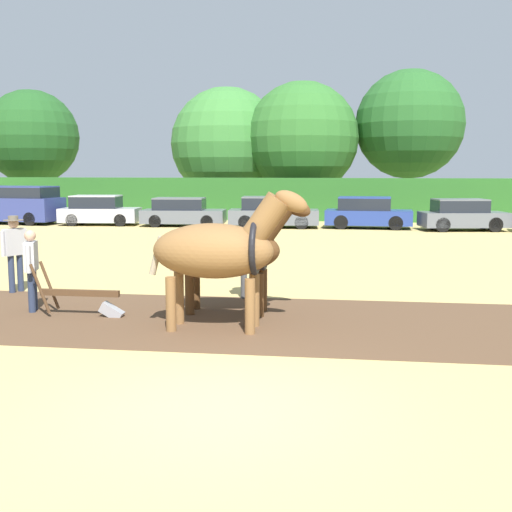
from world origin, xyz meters
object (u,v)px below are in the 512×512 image
(draft_horse_lead_right, at_px, (233,249))
(parked_van, at_px, (15,204))
(plow, at_px, (87,299))
(parked_car_center, at_px, (272,213))
(farmer_beside_team, at_px, (248,257))
(parked_car_right, at_px, (462,215))
(parked_car_center_right, at_px, (367,213))
(tree_center_left, at_px, (302,138))
(parked_car_center_left, at_px, (182,212))
(tree_far_left, at_px, (32,137))
(farmer_at_plow, at_px, (31,265))
(draft_horse_lead_left, at_px, (220,250))
(tree_center, at_px, (410,124))
(farmer_onlooker_right, at_px, (15,247))
(tree_left, at_px, (227,144))
(parked_car_left, at_px, (99,211))

(draft_horse_lead_right, relative_size, parked_van, 0.57)
(plow, relative_size, parked_car_center, 0.40)
(farmer_beside_team, distance_m, parked_car_right, 18.68)
(draft_horse_lead_right, height_order, parked_car_center_right, draft_horse_lead_right)
(plow, relative_size, parked_van, 0.36)
(tree_center_left, height_order, parked_van, tree_center_left)
(parked_car_center_left, bearing_deg, tree_center_left, 55.80)
(tree_far_left, height_order, farmer_at_plow, tree_far_left)
(farmer_at_plow, bearing_deg, parked_car_center_left, 78.94)
(draft_horse_lead_left, relative_size, draft_horse_lead_right, 1.01)
(tree_center_left, distance_m, parked_car_center_left, 11.50)
(parked_van, relative_size, parked_car_right, 1.20)
(draft_horse_lead_right, bearing_deg, tree_center_left, 91.09)
(tree_center_left, bearing_deg, parked_car_center_left, -117.76)
(tree_center, bearing_deg, farmer_onlooker_right, -109.81)
(tree_left, distance_m, parked_car_right, 17.65)
(draft_horse_lead_left, bearing_deg, plow, 166.76)
(tree_center_left, height_order, parked_car_center, tree_center_left)
(parked_car_left, xyz_separation_m, parked_car_center_left, (4.39, 0.15, -0.04))
(tree_center_left, xyz_separation_m, plow, (-1.03, -29.21, -4.46))
(draft_horse_lead_left, relative_size, parked_car_center_right, 0.70)
(parked_car_center, bearing_deg, tree_center_left, 81.18)
(parked_car_center_right, bearing_deg, draft_horse_lead_right, -96.09)
(tree_far_left, relative_size, farmer_beside_team, 5.26)
(parked_car_center_right, bearing_deg, tree_left, 133.44)
(draft_horse_lead_left, distance_m, farmer_onlooker_right, 6.04)
(tree_far_left, bearing_deg, plow, -59.38)
(tree_far_left, xyz_separation_m, parked_car_center_right, (23.34, -10.60, -4.35))
(draft_horse_lead_left, relative_size, parked_car_center, 0.64)
(parked_car_center, bearing_deg, parked_van, 174.12)
(farmer_at_plow, xyz_separation_m, parked_van, (-11.82, 19.34, 0.08))
(draft_horse_lead_left, relative_size, parked_car_left, 0.70)
(farmer_beside_team, height_order, parked_car_center_right, farmer_beside_team)
(tree_far_left, xyz_separation_m, plow, (18.14, -30.64, -4.76))
(parked_van, height_order, parked_car_left, parked_van)
(parked_car_left, bearing_deg, parked_van, 172.21)
(draft_horse_lead_right, xyz_separation_m, parked_car_left, (-11.09, 18.80, -0.54))
(tree_center_left, xyz_separation_m, tree_center, (6.61, 1.48, 0.86))
(parked_van, bearing_deg, parked_car_center_left, 5.70)
(parked_car_center_right, bearing_deg, parked_car_center_left, -176.65)
(farmer_at_plow, distance_m, parked_car_center_right, 20.86)
(parked_van, height_order, parked_car_center, parked_van)
(tree_center_left, height_order, plow, tree_center_left)
(tree_far_left, relative_size, farmer_onlooker_right, 4.72)
(plow, xyz_separation_m, parked_car_center_right, (5.21, 20.04, 0.41))
(farmer_beside_team, height_order, parked_car_right, farmer_beside_team)
(draft_horse_lead_left, relative_size, plow, 1.61)
(tree_far_left, distance_m, tree_center, 25.79)
(tree_center_left, bearing_deg, draft_horse_lead_right, -86.60)
(draft_horse_lead_left, bearing_deg, parked_car_center_left, 106.13)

